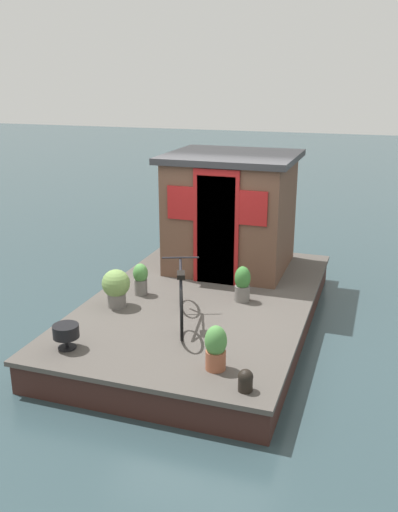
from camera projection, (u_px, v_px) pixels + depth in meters
name	position (u px, v px, depth m)	size (l,w,h in m)	color
ground_plane	(203.00, 325.00, 8.35)	(60.00, 60.00, 0.00)	#2D4247
houseboat_deck	(203.00, 311.00, 8.28)	(5.17, 3.12, 0.45)	#4C4742
houseboat_cabin	(231.00, 211.00, 9.23)	(1.90, 2.09, 1.92)	brown
bicycle	(181.00, 297.00, 7.27)	(1.56, 0.70, 0.77)	black
potted_plant_basil	(141.00, 278.00, 8.23)	(0.22, 0.22, 0.48)	slate
potted_plant_succulent	(116.00, 286.00, 7.79)	(0.40, 0.40, 0.55)	slate
potted_plant_ivy	(216.00, 347.00, 6.12)	(0.25, 0.25, 0.52)	#935138
potted_plant_rosemary	(242.00, 284.00, 7.99)	(0.23, 0.23, 0.53)	slate
charcoal_grill	(66.00, 332.00, 6.60)	(0.31, 0.31, 0.30)	black
mooring_bollard	(245.00, 380.00, 5.73)	(0.16, 0.16, 0.24)	black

